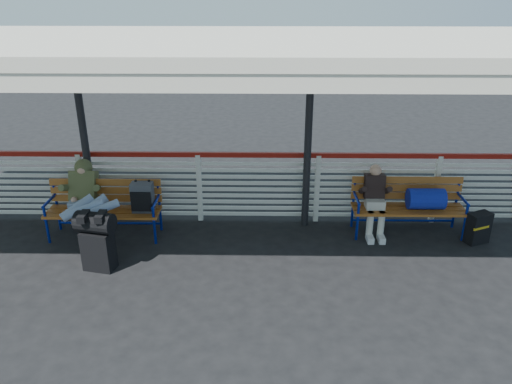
{
  "coord_description": "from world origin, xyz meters",
  "views": [
    {
      "loc": [
        1.09,
        -5.91,
        3.86
      ],
      "look_at": [
        0.98,
        1.0,
        0.92
      ],
      "focal_mm": 35.0,
      "sensor_mm": 36.0,
      "label": 1
    }
  ],
  "objects_px": {
    "luggage_stack": "(97,239)",
    "bench_left": "(117,202)",
    "suitcase_side": "(478,228)",
    "bench_right": "(417,200)",
    "traveler_man": "(86,203)",
    "companion_person": "(375,200)"
  },
  "relations": [
    {
      "from": "bench_right",
      "to": "companion_person",
      "type": "bearing_deg",
      "value": -179.31
    },
    {
      "from": "bench_left",
      "to": "traveler_man",
      "type": "distance_m",
      "value": 0.52
    },
    {
      "from": "luggage_stack",
      "to": "suitcase_side",
      "type": "relative_size",
      "value": 1.76
    },
    {
      "from": "suitcase_side",
      "to": "luggage_stack",
      "type": "bearing_deg",
      "value": 164.5
    },
    {
      "from": "bench_right",
      "to": "suitcase_side",
      "type": "bearing_deg",
      "value": -18.27
    },
    {
      "from": "luggage_stack",
      "to": "bench_left",
      "type": "relative_size",
      "value": 0.5
    },
    {
      "from": "bench_right",
      "to": "luggage_stack",
      "type": "bearing_deg",
      "value": -166.17
    },
    {
      "from": "bench_right",
      "to": "traveler_man",
      "type": "distance_m",
      "value": 5.2
    },
    {
      "from": "companion_person",
      "to": "suitcase_side",
      "type": "xyz_separation_m",
      "value": [
        1.6,
        -0.3,
        -0.34
      ]
    },
    {
      "from": "bench_left",
      "to": "suitcase_side",
      "type": "xyz_separation_m",
      "value": [
        5.74,
        -0.15,
        -0.35
      ]
    },
    {
      "from": "luggage_stack",
      "to": "suitcase_side",
      "type": "distance_m",
      "value": 5.83
    },
    {
      "from": "suitcase_side",
      "to": "bench_right",
      "type": "bearing_deg",
      "value": 137.5
    },
    {
      "from": "luggage_stack",
      "to": "bench_right",
      "type": "relative_size",
      "value": 0.5
    },
    {
      "from": "bench_right",
      "to": "suitcase_side",
      "type": "relative_size",
      "value": 3.56
    },
    {
      "from": "traveler_man",
      "to": "suitcase_side",
      "type": "height_order",
      "value": "traveler_man"
    },
    {
      "from": "bench_left",
      "to": "companion_person",
      "type": "bearing_deg",
      "value": 2.09
    },
    {
      "from": "companion_person",
      "to": "suitcase_side",
      "type": "distance_m",
      "value": 1.66
    },
    {
      "from": "luggage_stack",
      "to": "bench_left",
      "type": "height_order",
      "value": "bench_left"
    },
    {
      "from": "luggage_stack",
      "to": "suitcase_side",
      "type": "height_order",
      "value": "luggage_stack"
    },
    {
      "from": "bench_left",
      "to": "bench_right",
      "type": "relative_size",
      "value": 1.0
    },
    {
      "from": "luggage_stack",
      "to": "bench_right",
      "type": "distance_m",
      "value": 4.97
    },
    {
      "from": "companion_person",
      "to": "suitcase_side",
      "type": "bearing_deg",
      "value": -10.54
    }
  ]
}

